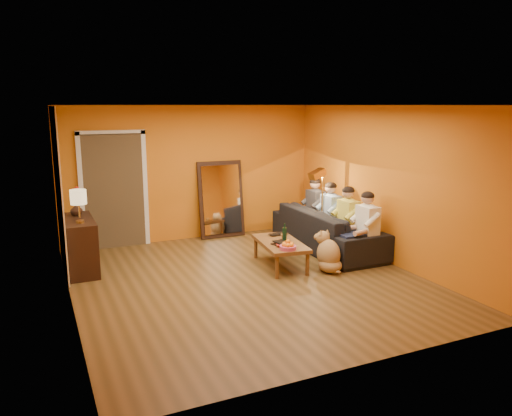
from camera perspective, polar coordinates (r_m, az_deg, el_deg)
name	(u,v)px	position (r m, az deg, el deg)	size (l,w,h in m)	color
room_shell	(239,192)	(7.59, -2.00, 1.81)	(5.00, 5.50, 2.60)	brown
white_accent	(59,190)	(8.41, -21.64, 1.96)	(0.02, 1.90, 2.58)	white
doorway_recess	(113,190)	(9.60, -16.02, 1.94)	(1.06, 0.30, 2.10)	#3F2D19
door_jamb_left	(81,194)	(9.42, -19.33, 1.55)	(0.08, 0.06, 2.20)	white
door_jamb_right	(145,189)	(9.58, -12.54, 2.10)	(0.08, 0.06, 2.20)	white
door_header	(111,132)	(9.37, -16.27, 8.29)	(1.22, 0.06, 0.08)	white
mirror_frame	(221,199)	(9.96, -4.02, 1.01)	(0.92, 0.06, 1.52)	black
mirror_glass	(222,200)	(9.92, -3.94, 0.97)	(0.78, 0.02, 1.36)	white
sideboard	(80,245)	(8.41, -19.45, -4.00)	(0.44, 1.18, 0.85)	black
table_lamp	(79,206)	(7.96, -19.58, 0.17)	(0.24, 0.24, 0.51)	beige
sofa	(327,229)	(9.22, 8.17, -2.43)	(0.99, 2.54, 0.74)	black
coffee_table	(280,254)	(8.21, 2.78, -5.27)	(0.62, 1.22, 0.42)	brown
floor_lamp	(322,209)	(9.27, 7.54, -0.12)	(0.30, 0.24, 1.44)	gold
dog	(329,251)	(8.01, 8.30, -4.90)	(0.36, 0.56, 0.66)	#AA824C
person_far_left	(367,228)	(8.44, 12.60, -2.24)	(0.70, 0.44, 1.22)	white
person_mid_left	(348,221)	(8.87, 10.48, -1.48)	(0.70, 0.44, 1.22)	#D1CA45
person_mid_right	(331,215)	(9.32, 8.55, -0.78)	(0.70, 0.44, 1.22)	#85A3CD
person_far_right	(315,209)	(9.77, 6.81, -0.15)	(0.70, 0.44, 1.22)	#37363B
fruit_bowl	(288,244)	(7.70, 3.67, -4.18)	(0.26, 0.26, 0.16)	#C94770
wine_bottle	(285,233)	(8.09, 3.28, -2.84)	(0.07, 0.07, 0.31)	black
tumbler	(283,236)	(8.29, 3.16, -3.27)	(0.09, 0.09, 0.09)	#B27F3F
laptop	(280,235)	(8.52, 2.80, -3.05)	(0.37, 0.24, 0.03)	black
book_lower	(276,245)	(7.89, 2.29, -4.28)	(0.18, 0.24, 0.02)	black
book_mid	(276,244)	(7.90, 2.33, -4.11)	(0.17, 0.23, 0.02)	red
book_upper	(276,243)	(7.87, 2.33, -4.02)	(0.17, 0.23, 0.02)	black
vase	(76,210)	(8.53, -19.84, -0.17)	(0.19, 0.19, 0.20)	black
flowers	(75,194)	(8.49, -19.96, 1.54)	(0.17, 0.17, 0.48)	red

